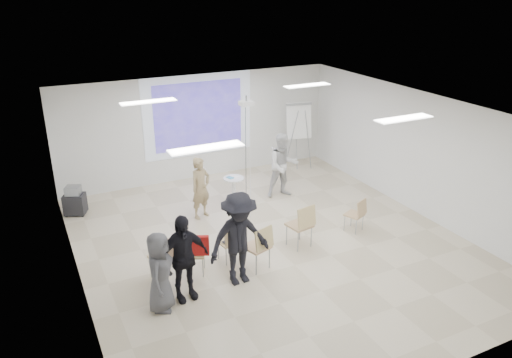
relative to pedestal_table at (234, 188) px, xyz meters
name	(u,v)px	position (x,y,z in m)	size (l,w,h in m)	color
floor	(272,246)	(-0.17, -2.47, -0.42)	(8.00, 9.00, 0.10)	beige
ceiling	(274,108)	(-0.17, -2.47, 2.68)	(8.00, 9.00, 0.10)	white
wall_back	(198,127)	(-0.17, 2.08, 1.13)	(8.00, 0.10, 3.00)	silver
wall_left	(70,219)	(-4.22, -2.47, 1.13)	(0.10, 9.00, 3.00)	silver
wall_right	(420,153)	(3.88, -2.47, 1.13)	(0.10, 9.00, 3.00)	silver
projection_halo	(199,115)	(-0.17, 2.01, 1.48)	(3.20, 0.01, 2.30)	silver
projection_image	(199,115)	(-0.17, 2.00, 1.48)	(2.60, 0.01, 1.90)	#4033AE
pedestal_table	(234,188)	(0.00, 0.00, 0.00)	(0.70, 0.70, 0.67)	white
player_left	(201,184)	(-1.09, -0.52, 0.49)	(0.63, 0.43, 1.73)	#9A845E
player_right	(283,162)	(1.31, -0.27, 0.59)	(0.92, 0.74, 1.91)	silver
controller_left	(203,169)	(-0.91, -0.27, 0.77)	(0.04, 0.12, 0.04)	white
controller_right	(273,148)	(1.13, -0.02, 0.92)	(0.04, 0.13, 0.04)	silver
chair_far_left	(164,255)	(-2.69, -2.84, 0.19)	(0.52, 0.54, 0.95)	tan
chair_left_mid	(194,252)	(-2.10, -2.89, 0.14)	(0.55, 0.56, 0.86)	#D1B879
chair_left_inner	(230,240)	(-1.28, -2.74, 0.12)	(0.45, 0.47, 0.84)	tan
chair_center	(259,244)	(-0.89, -3.29, 0.21)	(0.58, 0.61, 0.97)	tan
chair_right_inner	(302,223)	(0.33, -2.89, 0.22)	(0.55, 0.58, 1.01)	tan
chair_right_far	(357,213)	(1.85, -2.81, 0.11)	(0.51, 0.52, 0.81)	tan
red_jacket	(198,246)	(-2.07, -3.05, 0.35)	(0.42, 0.09, 0.40)	#B51816
laptop	(228,240)	(-1.29, -2.65, 0.08)	(0.31, 0.22, 0.02)	black
audience_left	(182,252)	(-2.53, -3.54, 0.58)	(1.11, 0.67, 1.91)	black
audience_mid	(239,233)	(-1.42, -3.50, 0.68)	(1.36, 0.74, 2.11)	black
audience_outer	(159,268)	(-2.99, -3.66, 0.46)	(0.81, 0.53, 1.66)	#535257
flipchart_easel	(299,121)	(2.66, 1.23, 1.15)	(0.88, 0.68, 2.07)	gray
av_cart	(75,201)	(-3.84, 0.99, -0.03)	(0.61, 0.56, 0.74)	black
ceiling_projector	(247,109)	(-0.07, -0.98, 2.32)	(0.30, 0.25, 3.00)	white
fluor_panel_nw	(148,102)	(-2.17, -0.47, 2.60)	(1.20, 0.30, 0.02)	white
fluor_panel_ne	(307,85)	(1.83, -0.47, 2.60)	(1.20, 0.30, 0.02)	white
fluor_panel_sw	(206,148)	(-2.17, -3.97, 2.60)	(1.20, 0.30, 0.02)	white
fluor_panel_se	(404,118)	(1.83, -3.97, 2.60)	(1.20, 0.30, 0.02)	white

